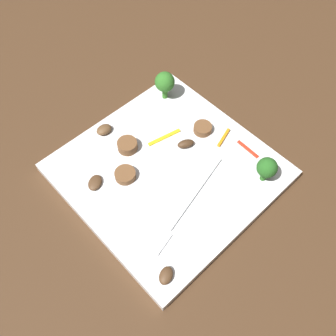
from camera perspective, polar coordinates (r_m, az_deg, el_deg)
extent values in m
plane|color=#422B19|center=(0.59, 0.00, -0.91)|extent=(1.40, 1.40, 0.00)
cube|color=white|center=(0.58, 0.00, -0.46)|extent=(0.30, 0.30, 0.02)
cube|color=silver|center=(0.55, 4.04, -4.08)|extent=(0.14, 0.04, 0.00)
cube|color=silver|center=(0.52, -1.28, -11.44)|extent=(0.04, 0.03, 0.00)
cylinder|color=#296420|center=(0.57, 14.75, -1.00)|extent=(0.01, 0.01, 0.02)
sphere|color=#235B1E|center=(0.56, 15.19, 0.07)|extent=(0.03, 0.03, 0.03)
cylinder|color=#347525|center=(0.66, -0.49, 11.84)|extent=(0.01, 0.01, 0.03)
sphere|color=#2D6B23|center=(0.64, -0.51, 13.28)|extent=(0.03, 0.03, 0.03)
cylinder|color=brown|center=(0.59, -6.34, 3.51)|extent=(0.04, 0.04, 0.02)
cylinder|color=brown|center=(0.56, -6.68, -1.05)|extent=(0.04, 0.04, 0.01)
cylinder|color=brown|center=(0.61, 5.42, 6.15)|extent=(0.04, 0.04, 0.01)
ellipsoid|color=#4C331E|center=(0.57, -11.31, -2.24)|extent=(0.03, 0.03, 0.01)
ellipsoid|color=#4C331E|center=(0.50, -0.31, -16.41)|extent=(0.03, 0.03, 0.01)
ellipsoid|color=#422B19|center=(0.59, 2.78, 3.80)|extent=(0.03, 0.02, 0.01)
ellipsoid|color=brown|center=(0.62, -9.94, 5.92)|extent=(0.03, 0.02, 0.01)
cube|color=red|center=(0.61, 12.35, 2.88)|extent=(0.01, 0.04, 0.00)
cube|color=yellow|center=(0.61, -0.58, 4.80)|extent=(0.06, 0.02, 0.00)
cube|color=orange|center=(0.61, 8.66, 4.71)|extent=(0.04, 0.02, 0.00)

